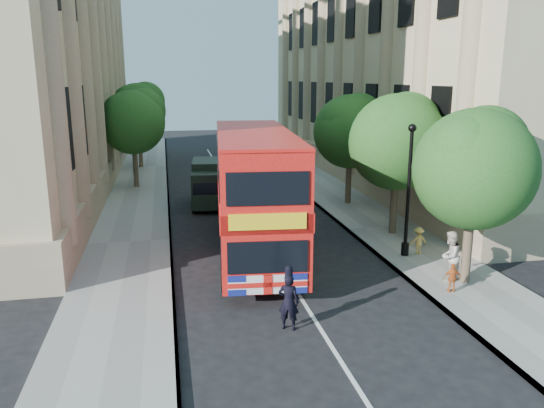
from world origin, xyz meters
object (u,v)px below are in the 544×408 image
box_van (209,185)px  police_constable (289,302)px  double_decker_bus (254,189)px  lamp_post (408,196)px  woman_pedestrian (450,256)px

box_van → police_constable: size_ratio=2.74×
double_decker_bus → box_van: size_ratio=2.39×
lamp_post → double_decker_bus: 5.95m
woman_pedestrian → box_van: bearing=-97.6°
box_van → woman_pedestrian: 14.85m
double_decker_bus → box_van: (-1.08, 8.64, -1.47)m
box_van → woman_pedestrian: (7.10, -13.04, -0.21)m
double_decker_bus → woman_pedestrian: bearing=-30.8°
box_van → woman_pedestrian: size_ratio=2.52×
double_decker_bus → police_constable: double_decker_bus is taller
box_van → double_decker_bus: bearing=-77.2°
box_van → lamp_post: bearing=-50.6°
double_decker_bus → lamp_post: bearing=-10.1°
lamp_post → box_van: 12.35m
double_decker_bus → police_constable: size_ratio=6.55×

